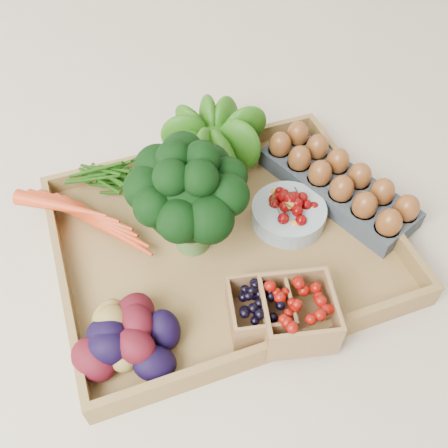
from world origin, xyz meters
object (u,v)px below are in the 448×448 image
object	(u,v)px
tray	(224,243)
cherry_bowl	(288,214)
broccoli	(191,215)
egg_carton	(337,187)

from	to	relation	value
tray	cherry_bowl	bearing A→B (deg)	1.93
tray	cherry_bowl	world-z (taller)	cherry_bowl
broccoli	egg_carton	size ratio (longest dim) A/B	0.63
tray	egg_carton	xyz separation A→B (m)	(0.23, 0.03, 0.03)
cherry_bowl	broccoli	bearing A→B (deg)	177.07
egg_carton	tray	bearing A→B (deg)	167.38
broccoli	egg_carton	distance (m)	0.29
tray	cherry_bowl	distance (m)	0.12
broccoli	cherry_bowl	world-z (taller)	broccoli
tray	broccoli	distance (m)	0.10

